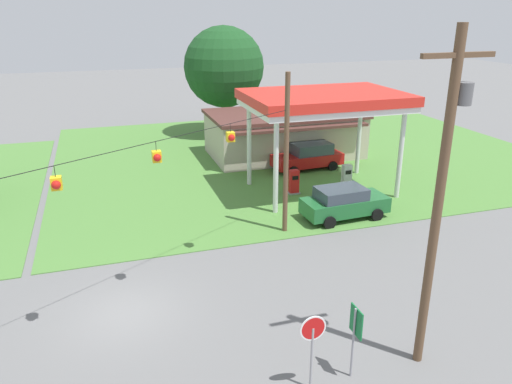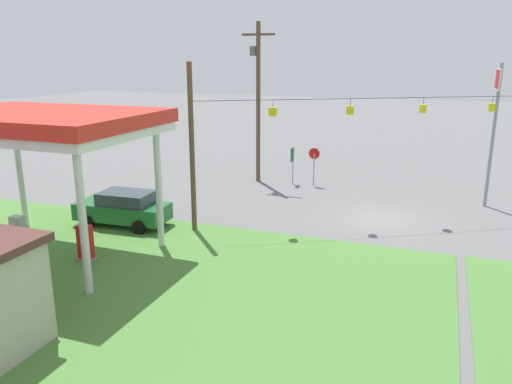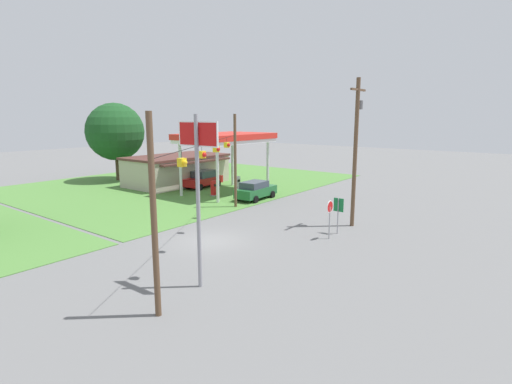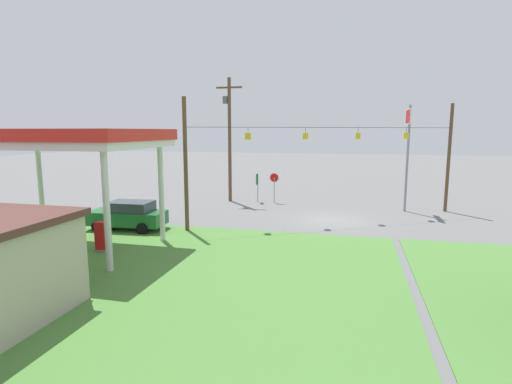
% 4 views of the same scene
% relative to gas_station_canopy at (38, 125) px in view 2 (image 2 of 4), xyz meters
% --- Properties ---
extents(ground_plane, '(160.00, 160.00, 0.00)m').
position_rel_gas_station_canopy_xyz_m(ground_plane, '(-12.37, -9.88, -5.50)').
color(ground_plane, slate).
extents(gas_station_canopy, '(9.06, 6.30, 6.04)m').
position_rel_gas_station_canopy_xyz_m(gas_station_canopy, '(0.00, 0.00, 0.00)').
color(gas_station_canopy, silver).
rests_on(gas_station_canopy, ground).
extents(fuel_pump_near, '(0.71, 0.56, 1.51)m').
position_rel_gas_station_canopy_xyz_m(fuel_pump_near, '(-1.76, -0.00, -4.79)').
color(fuel_pump_near, gray).
rests_on(fuel_pump_near, ground).
extents(fuel_pump_far, '(0.71, 0.56, 1.51)m').
position_rel_gas_station_canopy_xyz_m(fuel_pump_far, '(1.76, -0.00, -4.79)').
color(fuel_pump_far, gray).
rests_on(fuel_pump_far, ground).
extents(car_at_pumps_front, '(4.67, 2.30, 1.75)m').
position_rel_gas_station_canopy_xyz_m(car_at_pumps_front, '(-0.63, -4.28, -4.59)').
color(car_at_pumps_front, '#1E602D').
rests_on(car_at_pumps_front, ground).
extents(stop_sign_roadside, '(0.80, 0.08, 2.50)m').
position_rel_gas_station_canopy_xyz_m(stop_sign_roadside, '(-7.42, -15.50, -3.69)').
color(stop_sign_roadside, '#99999E').
rests_on(stop_sign_roadside, ground).
extents(stop_sign_overhead, '(0.22, 2.35, 7.81)m').
position_rel_gas_station_canopy_xyz_m(stop_sign_overhead, '(-17.55, -14.23, 0.08)').
color(stop_sign_overhead, gray).
rests_on(stop_sign_overhead, ground).
extents(route_sign, '(0.10, 0.70, 2.40)m').
position_rel_gas_station_canopy_xyz_m(route_sign, '(-6.00, -15.39, -3.79)').
color(route_sign, gray).
rests_on(route_sign, ground).
extents(utility_pole_main, '(2.20, 0.44, 10.27)m').
position_rel_gas_station_canopy_xyz_m(utility_pole_main, '(-3.58, -15.35, 0.23)').
color(utility_pole_main, brown).
rests_on(utility_pole_main, ground).
extents(signal_span_gantry, '(16.57, 10.24, 7.91)m').
position_rel_gas_station_canopy_xyz_m(signal_span_gantry, '(-12.37, -9.89, -1.17)').
color(signal_span_gantry, brown).
rests_on(signal_span_gantry, ground).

